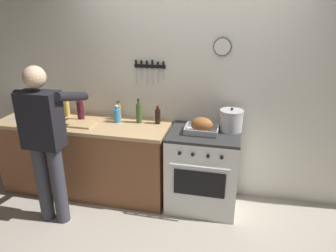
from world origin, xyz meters
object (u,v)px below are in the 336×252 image
cutting_board (79,124)px  bottle_vinegar (119,112)px  stove (203,169)px  bottle_soy_sauce (158,116)px  bottle_cooking_oil (67,108)px  person_cook (45,137)px  stock_pot (231,120)px  roasting_pan (202,126)px  bottle_wine_red (80,110)px  bottle_olive_oil (139,113)px  bottle_dish_soap (117,115)px

cutting_board → bottle_vinegar: 0.47m
stove → bottle_soy_sauce: bearing=165.1°
bottle_cooking_oil → bottle_vinegar: bearing=2.8°
person_cook → stock_pot: 1.92m
roasting_pan → bottle_wine_red: 1.44m
stove → bottle_cooking_oil: (-1.70, 0.15, 0.56)m
roasting_pan → bottle_olive_oil: 0.76m
person_cook → stove: bearing=-70.5°
stock_pot → bottle_vinegar: 1.31m
stock_pot → bottle_cooking_oil: size_ratio=1.01×
roasting_pan → bottle_cooking_oil: bottle_cooking_oil is taller
bottle_wine_red → bottle_cooking_oil: 0.25m
bottle_olive_oil → stove: bearing=-9.6°
cutting_board → bottle_soy_sauce: bottle_soy_sauce is taller
person_cook → cutting_board: 0.53m
roasting_pan → cutting_board: size_ratio=0.98×
bottle_olive_oil → bottle_soy_sauce: 0.22m
stove → person_cook: (-1.50, -0.61, 0.50)m
bottle_soy_sauce → bottle_wine_red: bearing=-174.3°
stove → bottle_vinegar: bottle_vinegar is taller
person_cook → bottle_dish_soap: 0.85m
bottle_cooking_oil → bottle_olive_oil: (0.93, -0.02, 0.01)m
bottle_dish_soap → bottle_cooking_oil: size_ratio=0.79×
cutting_board → bottle_dish_soap: 0.44m
bottle_vinegar → bottle_wine_red: bottle_wine_red is taller
bottle_vinegar → bottle_soy_sauce: bearing=-4.2°
bottle_vinegar → bottle_soy_sauce: (0.49, -0.04, -0.00)m
bottle_soy_sauce → stock_pot: bearing=-2.0°
person_cook → roasting_pan: (1.47, 0.59, 0.02)m
stock_pot → bottle_olive_oil: bottle_olive_oil is taller
stock_pot → bottle_olive_oil: 1.04m
bottle_olive_oil → bottle_cooking_oil: bearing=178.7°
bottle_wine_red → bottle_olive_oil: size_ratio=1.06×
stove → bottle_soy_sauce: (-0.56, 0.15, 0.54)m
roasting_pan → bottle_cooking_oil: size_ratio=1.38×
roasting_pan → bottle_cooking_oil: (-1.67, 0.17, 0.03)m
stove → bottle_cooking_oil: bearing=174.9°
bottle_vinegar → cutting_board: bearing=-144.5°
bottle_cooking_oil → bottle_soy_sauce: bottle_cooking_oil is taller
roasting_pan → bottle_soy_sauce: bearing=162.7°
person_cook → bottle_wine_red: (0.04, 0.67, 0.07)m
bottle_cooking_oil → bottle_soy_sauce: size_ratio=1.18×
roasting_pan → bottle_vinegar: bottle_vinegar is taller
cutting_board → bottle_olive_oil: size_ratio=1.27×
bottle_olive_oil → bottle_soy_sauce: (0.22, 0.02, -0.03)m
roasting_pan → bottle_wine_red: bottle_wine_red is taller
cutting_board → stock_pot: bearing=7.0°
stock_pot → cutting_board: size_ratio=0.72×
bottle_soy_sauce → roasting_pan: bearing=-17.3°
person_cook → bottle_olive_oil: 1.04m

